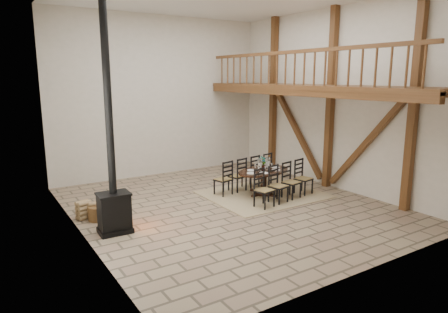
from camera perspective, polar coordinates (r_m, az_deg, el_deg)
ground at (r=9.92m, az=0.75°, el=-7.05°), size 8.00×8.00×0.00m
room_shell at (r=10.11m, az=6.54°, el=10.63°), size 7.02×8.02×5.01m
rug at (r=10.87m, az=5.63°, el=-5.38°), size 3.00×2.50×0.02m
dining_table at (r=10.78m, az=5.66°, el=-3.65°), size 2.33×2.17×1.05m
wood_stove at (r=8.26m, az=-15.65°, el=-3.12°), size 0.66×0.52×5.00m
log_basket at (r=9.37m, az=-17.39°, el=-7.57°), size 0.49×0.49×0.40m
log_stack at (r=9.50m, az=-19.42°, el=-7.22°), size 0.36×0.30×0.42m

